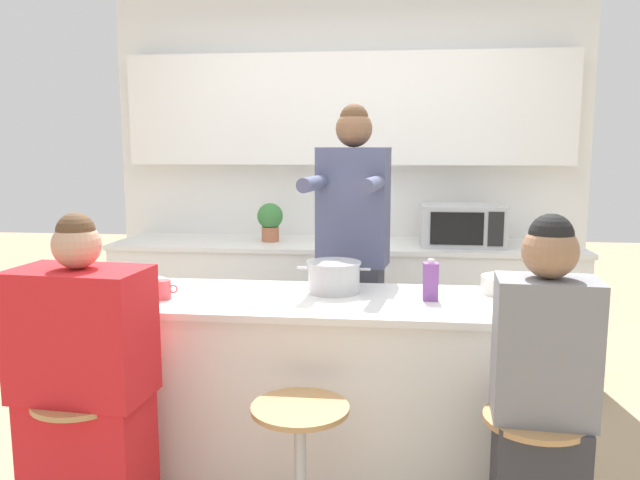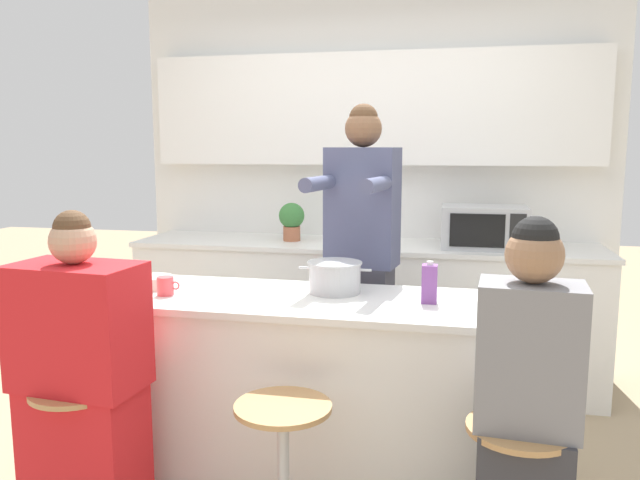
{
  "view_description": "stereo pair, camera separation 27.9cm",
  "coord_description": "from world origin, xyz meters",
  "views": [
    {
      "loc": [
        0.32,
        -2.68,
        1.57
      ],
      "look_at": [
        0.0,
        0.07,
        1.16
      ],
      "focal_mm": 35.0,
      "sensor_mm": 36.0,
      "label": 1
    },
    {
      "loc": [
        0.59,
        -2.63,
        1.57
      ],
      "look_at": [
        0.0,
        0.07,
        1.16
      ],
      "focal_mm": 35.0,
      "sensor_mm": 36.0,
      "label": 2
    }
  ],
  "objects": [
    {
      "name": "microwave",
      "position": [
        0.77,
        1.39,
        1.07
      ],
      "size": [
        0.52,
        0.35,
        0.27
      ],
      "color": "#B2B5B7",
      "rests_on": "back_counter"
    },
    {
      "name": "person_seated_near",
      "position": [
        0.84,
        -0.57,
        0.63
      ],
      "size": [
        0.35,
        0.29,
        1.36
      ],
      "rotation": [
        0.0,
        0.0,
        -0.08
      ],
      "color": "#333338",
      "rests_on": "ground_plane"
    },
    {
      "name": "potted_plant",
      "position": [
        -0.5,
        1.43,
        1.09
      ],
      "size": [
        0.17,
        0.17,
        0.26
      ],
      "color": "#A86042",
      "rests_on": "back_counter"
    },
    {
      "name": "kitchen_island",
      "position": [
        0.0,
        0.0,
        0.46
      ],
      "size": [
        2.06,
        0.66,
        0.91
      ],
      "color": "black",
      "rests_on": "ground_plane"
    },
    {
      "name": "wall_back",
      "position": [
        0.0,
        1.73,
        1.54
      ],
      "size": [
        3.31,
        0.22,
        2.7
      ],
      "color": "silver",
      "rests_on": "ground_plane"
    },
    {
      "name": "coffee_cup_near",
      "position": [
        -0.68,
        -0.1,
        0.95
      ],
      "size": [
        0.11,
        0.08,
        0.08
      ],
      "color": "#DB4C51",
      "rests_on": "kitchen_island"
    },
    {
      "name": "mixing_bowl_steel",
      "position": [
        0.85,
        0.19,
        0.95
      ],
      "size": [
        0.24,
        0.24,
        0.08
      ],
      "color": "silver",
      "rests_on": "kitchen_island"
    },
    {
      "name": "juice_carton",
      "position": [
        0.49,
        0.02,
        0.99
      ],
      "size": [
        0.06,
        0.06,
        0.18
      ],
      "color": "#7A428E",
      "rests_on": "kitchen_island"
    },
    {
      "name": "cooking_pot",
      "position": [
        0.06,
        0.12,
        0.98
      ],
      "size": [
        0.34,
        0.25,
        0.14
      ],
      "color": "#B7BABC",
      "rests_on": "kitchen_island"
    },
    {
      "name": "person_cooking",
      "position": [
        0.12,
        0.55,
        0.9
      ],
      "size": [
        0.43,
        0.6,
        1.79
      ],
      "rotation": [
        0.0,
        0.0,
        -0.14
      ],
      "color": "#383842",
      "rests_on": "ground_plane"
    },
    {
      "name": "back_counter",
      "position": [
        0.0,
        1.43,
        0.47
      ],
      "size": [
        3.07,
        0.64,
        0.94
      ],
      "color": "white",
      "rests_on": "ground_plane"
    },
    {
      "name": "person_wrapped_blanket",
      "position": [
        -0.81,
        -0.57,
        0.62
      ],
      "size": [
        0.51,
        0.32,
        1.34
      ],
      "rotation": [
        0.0,
        0.0,
        -0.08
      ],
      "color": "red",
      "rests_on": "ground_plane"
    },
    {
      "name": "bar_stool_leftmost",
      "position": [
        -0.82,
        -0.58,
        0.34
      ],
      "size": [
        0.38,
        0.38,
        0.65
      ],
      "color": "tan",
      "rests_on": "ground_plane"
    },
    {
      "name": "banana_bunch",
      "position": [
        -0.88,
        -0.23,
        0.93
      ],
      "size": [
        0.13,
        0.09,
        0.04
      ],
      "color": "yellow",
      "rests_on": "kitchen_island"
    },
    {
      "name": "fruit_bowl",
      "position": [
        -0.8,
        0.03,
        0.94
      ],
      "size": [
        0.18,
        0.18,
        0.06
      ],
      "color": "silver",
      "rests_on": "kitchen_island"
    }
  ]
}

